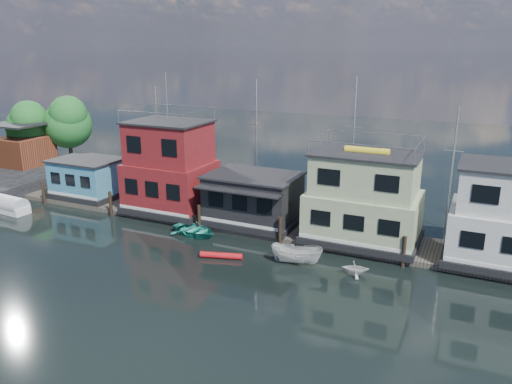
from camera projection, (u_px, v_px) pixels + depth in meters
The scene contains 14 objects.
ground at pixel (178, 290), 30.69m from camera, with size 160.00×160.00×0.00m, color black.
dock at pixel (259, 225), 41.07m from camera, with size 48.00×5.00×0.40m, color #595147.
houseboat_blue at pixel (88, 178), 47.74m from camera, with size 6.40×4.90×3.66m.
houseboat_red at pixel (170, 169), 43.38m from camera, with size 7.40×5.90×11.86m.
houseboat_dark at pixel (253, 199), 40.63m from camera, with size 7.40×6.10×4.06m.
houseboat_green at pixel (364, 199), 36.70m from camera, with size 8.40×5.90×7.03m.
pilings at pixel (240, 225), 38.51m from camera, with size 42.28×0.28×2.20m.
background_masts at pixel (338, 153), 42.86m from camera, with size 36.40×0.16×12.00m.
shore at pixel (24, 146), 55.79m from camera, with size 12.40×15.72×8.24m.
motorboat at pixel (297, 254), 34.07m from camera, with size 1.38×3.67×1.42m, color silver.
dinghy_teal at pixel (195, 230), 39.35m from camera, with size 2.84×3.97×0.82m, color teal.
dinghy_white at pixel (355, 268), 32.54m from camera, with size 1.58×1.83×0.96m, color silver.
red_kayak at pixel (221, 256), 35.08m from camera, with size 0.44×0.44×3.00m, color red.
tarp_runabout at pixel (9, 206), 44.71m from camera, with size 4.09×1.92×1.61m.
Camera 1 is at (15.97, -23.14, 14.51)m, focal length 35.00 mm.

